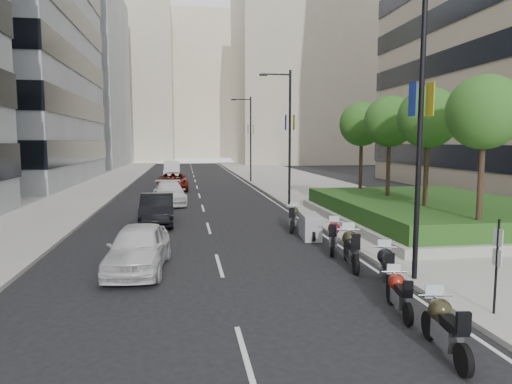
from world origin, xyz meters
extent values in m
plane|color=black|center=(0.00, 0.00, 0.00)|extent=(160.00, 160.00, 0.00)
cube|color=#9E9B93|center=(9.00, 30.00, 0.07)|extent=(10.00, 100.00, 0.15)
cube|color=#9E9B93|center=(-12.00, 30.00, 0.07)|extent=(8.00, 100.00, 0.15)
cube|color=silver|center=(3.70, 30.00, 0.01)|extent=(0.12, 100.00, 0.01)
cube|color=silver|center=(-1.50, 30.00, 0.01)|extent=(0.12, 100.00, 0.01)
cube|color=gray|center=(-24.00, 70.00, 15.00)|extent=(22.00, 26.00, 30.00)
cube|color=#B7AD93|center=(22.00, 80.00, 18.00)|extent=(28.00, 24.00, 36.00)
cube|color=#B7AD93|center=(-18.00, 100.00, 17.00)|extent=(26.00, 24.00, 34.00)
cube|color=#B7AD93|center=(2.00, 120.00, 19.00)|extent=(30.00, 24.00, 38.00)
cube|color=#9C9A91|center=(10.00, 10.00, 0.35)|extent=(10.00, 14.00, 0.40)
cube|color=#134319|center=(10.00, 10.00, 0.95)|extent=(9.40, 13.40, 0.80)
cylinder|color=#332319|center=(8.50, 4.00, 2.55)|extent=(0.22, 0.22, 4.00)
sphere|color=#254F18|center=(8.50, 4.00, 5.45)|extent=(2.80, 2.80, 2.80)
cylinder|color=#332319|center=(8.50, 8.00, 2.55)|extent=(0.22, 0.22, 4.00)
sphere|color=#254F18|center=(8.50, 8.00, 5.45)|extent=(2.80, 2.80, 2.80)
cylinder|color=#332319|center=(8.50, 12.00, 2.55)|extent=(0.22, 0.22, 4.00)
sphere|color=#254F18|center=(8.50, 12.00, 5.45)|extent=(2.80, 2.80, 2.80)
cylinder|color=#332319|center=(8.50, 16.00, 2.55)|extent=(0.22, 0.22, 4.00)
sphere|color=#254F18|center=(8.50, 16.00, 5.45)|extent=(2.80, 2.80, 2.80)
cylinder|color=black|center=(4.30, 1.00, 4.50)|extent=(0.16, 0.16, 9.00)
cube|color=gold|center=(4.58, 1.00, 5.60)|extent=(0.02, 0.45, 1.00)
cube|color=navy|center=(4.02, 1.00, 5.60)|extent=(0.02, 0.45, 1.00)
cylinder|color=black|center=(4.30, 18.00, 4.50)|extent=(0.16, 0.16, 9.00)
cylinder|color=black|center=(3.40, 18.00, 8.70)|extent=(1.80, 0.10, 0.10)
cube|color=black|center=(2.50, 18.00, 8.65)|extent=(0.50, 0.22, 0.14)
cube|color=gold|center=(4.58, 18.00, 5.60)|extent=(0.02, 0.45, 1.00)
cube|color=navy|center=(4.02, 18.00, 5.60)|extent=(0.02, 0.45, 1.00)
cylinder|color=black|center=(4.30, 36.00, 4.50)|extent=(0.16, 0.16, 9.00)
cylinder|color=black|center=(3.40, 36.00, 8.70)|extent=(1.80, 0.10, 0.10)
cube|color=black|center=(2.50, 36.00, 8.65)|extent=(0.50, 0.22, 0.14)
cube|color=gold|center=(4.58, 36.00, 5.60)|extent=(0.02, 0.45, 1.00)
cube|color=navy|center=(4.02, 36.00, 5.60)|extent=(0.02, 0.45, 1.00)
cylinder|color=black|center=(4.80, -2.00, 1.25)|extent=(0.06, 0.06, 2.50)
cube|color=silver|center=(4.80, -2.00, 2.05)|extent=(0.02, 0.32, 0.42)
cube|color=silver|center=(4.80, -2.00, 1.55)|extent=(0.02, 0.32, 0.42)
cylinder|color=black|center=(2.41, -4.40, 0.31)|extent=(0.20, 0.64, 0.63)
cylinder|color=black|center=(2.62, -2.80, 0.31)|extent=(0.20, 0.64, 0.63)
cube|color=silver|center=(2.51, -3.65, 0.48)|extent=(0.42, 0.89, 0.42)
sphere|color=#2A2817|center=(2.55, -3.32, 0.87)|extent=(0.48, 0.48, 0.48)
cube|color=black|center=(2.47, -3.95, 0.81)|extent=(0.38, 0.79, 0.16)
cylinder|color=silver|center=(2.59, -3.05, 1.09)|extent=(0.75, 0.15, 0.05)
cylinder|color=black|center=(2.53, -2.02, 0.28)|extent=(0.19, 0.56, 0.55)
cylinder|color=black|center=(2.76, -0.62, 0.28)|extent=(0.19, 0.56, 0.55)
cube|color=silver|center=(2.64, -1.36, 0.43)|extent=(0.39, 0.79, 0.37)
sphere|color=maroon|center=(2.69, -1.07, 0.76)|extent=(0.43, 0.43, 0.43)
cube|color=black|center=(2.60, -1.63, 0.71)|extent=(0.35, 0.70, 0.14)
cylinder|color=silver|center=(2.73, -0.84, 0.96)|extent=(0.66, 0.15, 0.04)
cylinder|color=black|center=(2.99, -0.03, 0.32)|extent=(0.32, 0.64, 0.63)
cylinder|color=black|center=(3.51, 1.53, 0.32)|extent=(0.32, 0.64, 0.63)
cube|color=silver|center=(3.23, 0.70, 0.49)|extent=(0.56, 0.92, 0.43)
sphere|color=black|center=(3.34, 1.02, 0.88)|extent=(0.49, 0.49, 0.49)
cube|color=black|center=(3.14, 0.41, 0.82)|extent=(0.51, 0.82, 0.16)
cylinder|color=silver|center=(3.43, 1.29, 1.10)|extent=(0.73, 0.29, 0.05)
cylinder|color=black|center=(2.85, 2.15, 0.35)|extent=(0.26, 0.71, 0.69)
cylinder|color=black|center=(3.19, 3.91, 0.35)|extent=(0.26, 0.71, 0.69)
cube|color=silver|center=(3.01, 2.97, 0.54)|extent=(0.51, 1.00, 0.47)
sphere|color=black|center=(3.08, 3.34, 0.96)|extent=(0.54, 0.54, 0.54)
cube|color=black|center=(2.94, 2.64, 0.90)|extent=(0.47, 0.88, 0.18)
cylinder|color=silver|center=(3.13, 3.63, 1.21)|extent=(0.82, 0.21, 0.06)
cylinder|color=black|center=(2.84, 4.55, 0.32)|extent=(0.34, 0.64, 0.64)
cylinder|color=black|center=(3.44, 6.07, 0.32)|extent=(0.34, 0.64, 0.64)
cube|color=silver|center=(3.12, 5.26, 0.49)|extent=(0.60, 0.92, 0.43)
sphere|color=maroon|center=(3.24, 5.58, 0.88)|extent=(0.49, 0.49, 0.49)
cube|color=black|center=(3.01, 4.98, 0.82)|extent=(0.55, 0.82, 0.16)
cylinder|color=silver|center=(3.34, 5.84, 1.11)|extent=(0.73, 0.32, 0.05)
cylinder|color=black|center=(2.80, 7.04, 0.27)|extent=(0.16, 0.56, 0.55)
cylinder|color=black|center=(2.93, 8.46, 0.27)|extent=(0.16, 0.56, 0.55)
cube|color=gray|center=(2.86, 7.75, 0.58)|extent=(0.92, 1.92, 1.11)
cylinder|color=black|center=(2.33, 9.04, 0.32)|extent=(0.31, 0.64, 0.63)
cylinder|color=black|center=(2.85, 10.59, 0.32)|extent=(0.31, 0.64, 0.63)
cube|color=silver|center=(2.57, 9.77, 0.49)|extent=(0.56, 0.92, 0.43)
sphere|color=#34331D|center=(2.68, 10.09, 0.88)|extent=(0.49, 0.49, 0.49)
cube|color=black|center=(2.48, 9.48, 0.82)|extent=(0.51, 0.82, 0.16)
cylinder|color=silver|center=(2.77, 10.35, 1.10)|extent=(0.73, 0.28, 0.05)
imported|color=silver|center=(-4.24, 3.76, 0.79)|extent=(2.17, 4.73, 1.57)
imported|color=black|center=(-4.11, 12.55, 0.80)|extent=(1.81, 4.89, 1.60)
imported|color=silver|center=(-3.72, 20.27, 0.78)|extent=(2.57, 5.50, 1.55)
imported|color=#5D130B|center=(-3.68, 29.43, 0.79)|extent=(2.70, 5.75, 1.59)
cube|color=silver|center=(-4.18, 43.69, 0.98)|extent=(1.98, 4.75, 1.97)
cube|color=silver|center=(-4.18, 41.91, 0.52)|extent=(1.83, 1.20, 1.03)
cylinder|color=black|center=(-4.93, 42.00, 0.33)|extent=(0.23, 0.66, 0.66)
cylinder|color=black|center=(-3.43, 42.00, 0.33)|extent=(0.23, 0.66, 0.66)
cylinder|color=black|center=(-4.93, 45.18, 0.33)|extent=(0.23, 0.66, 0.66)
cylinder|color=black|center=(-3.43, 45.18, 0.33)|extent=(0.23, 0.66, 0.66)
camera|label=1|loc=(-2.66, -11.76, 4.36)|focal=32.00mm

